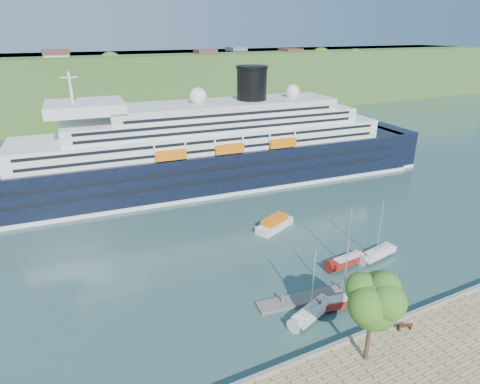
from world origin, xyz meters
name	(u,v)px	position (x,y,z in m)	size (l,w,h in m)	color
ground	(359,341)	(0.00, 0.00, 0.00)	(400.00, 400.00, 0.00)	#284844
far_hillside	(114,86)	(0.00, 145.00, 12.00)	(400.00, 50.00, 24.00)	#375F26
quay_coping	(362,334)	(0.00, -0.20, 1.15)	(220.00, 0.50, 0.30)	slate
cruise_ship	(199,130)	(1.71, 53.30, 12.86)	(114.56, 16.68, 25.73)	black
park_bench	(404,326)	(4.91, -1.63, 1.53)	(1.66, 0.68, 1.07)	#3F1D12
promenade_tree	(372,315)	(-2.08, -3.05, 6.53)	(6.67, 6.67, 11.05)	#2B5616
floating_pontoon	(327,294)	(1.98, 8.40, 0.22)	(19.42, 2.37, 0.43)	#65605A
sailboat_white_near	(315,286)	(-2.33, 5.66, 4.57)	(7.07, 1.96, 9.13)	silver
sailboat_red	(348,276)	(2.55, 5.49, 4.49)	(6.96, 1.93, 8.99)	maroon
sailboat_white_far	(381,231)	(14.79, 12.48, 4.64)	(7.19, 2.00, 9.29)	silver
tender_launch	(275,223)	(5.68, 28.02, 1.09)	(7.89, 2.70, 2.18)	orange
sailboat_extra	(351,238)	(9.32, 12.87, 4.65)	(7.21, 2.00, 9.31)	maroon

